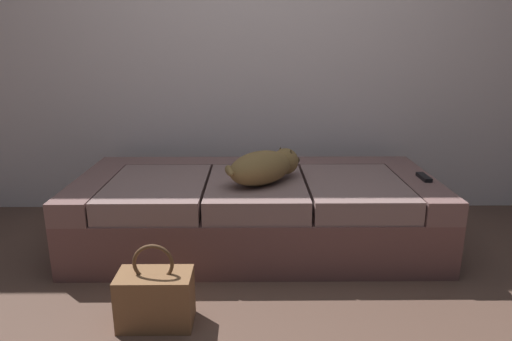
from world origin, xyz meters
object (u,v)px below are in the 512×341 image
(tv_remote, at_px, (424,177))
(dog_tan, at_px, (265,167))
(couch, at_px, (256,210))
(handbag, at_px, (155,298))

(tv_remote, bearing_deg, dog_tan, -176.40)
(couch, xyz_separation_m, tv_remote, (0.97, -0.06, 0.23))
(couch, relative_size, dog_tan, 4.36)
(dog_tan, relative_size, tv_remote, 3.20)
(tv_remote, xyz_separation_m, handbag, (-1.42, -0.77, -0.31))
(dog_tan, height_order, tv_remote, dog_tan)
(dog_tan, relative_size, handbag, 1.27)
(dog_tan, bearing_deg, handbag, -124.98)
(dog_tan, xyz_separation_m, tv_remote, (0.92, 0.07, -0.08))
(dog_tan, distance_m, tv_remote, 0.93)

